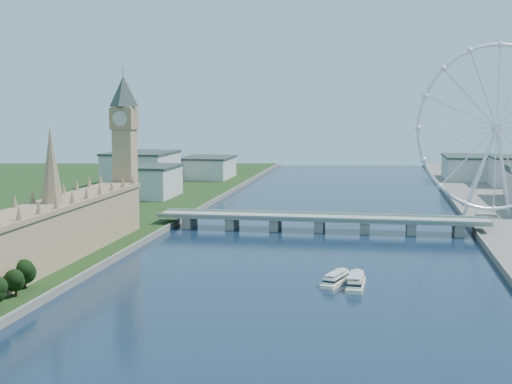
# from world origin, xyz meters

# --- Properties ---
(parliament_range) EXTENTS (24.00, 200.00, 70.00)m
(parliament_range) POSITION_xyz_m (-128.00, 170.00, 18.48)
(parliament_range) COLOR tan
(parliament_range) RESTS_ON ground
(big_ben) EXTENTS (20.02, 20.02, 110.00)m
(big_ben) POSITION_xyz_m (-128.00, 278.00, 66.57)
(big_ben) COLOR tan
(big_ben) RESTS_ON ground
(westminster_bridge) EXTENTS (220.00, 22.00, 9.50)m
(westminster_bridge) POSITION_xyz_m (0.00, 300.00, 6.63)
(westminster_bridge) COLOR gray
(westminster_bridge) RESTS_ON ground
(london_eye) EXTENTS (113.60, 39.12, 124.30)m
(london_eye) POSITION_xyz_m (119.98, 355.08, 67.52)
(london_eye) COLOR silver
(london_eye) RESTS_ON ground
(city_skyline) EXTENTS (505.00, 280.00, 32.00)m
(city_skyline) POSITION_xyz_m (39.22, 560.08, 16.96)
(city_skyline) COLOR beige
(city_skyline) RESTS_ON ground
(tour_boat_near) EXTENTS (15.14, 28.29, 6.05)m
(tour_boat_near) POSITION_xyz_m (19.62, 157.29, 0.00)
(tour_boat_near) COLOR white
(tour_boat_near) RESTS_ON ground
(tour_boat_far) EXTENTS (8.93, 30.25, 6.62)m
(tour_boat_far) POSITION_xyz_m (29.11, 152.39, 0.00)
(tour_boat_far) COLOR beige
(tour_boat_far) RESTS_ON ground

